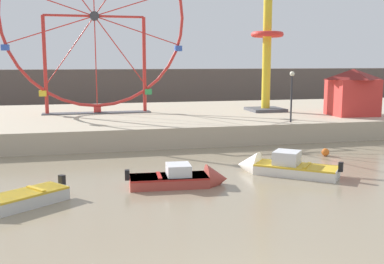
# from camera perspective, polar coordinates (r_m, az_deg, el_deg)

# --- Properties ---
(quay_promenade) EXTENTS (110.00, 18.30, 1.32)m
(quay_promenade) POSITION_cam_1_polar(r_m,az_deg,el_deg) (37.24, -8.35, 1.29)
(quay_promenade) COLOR #B7A88E
(quay_promenade) RESTS_ON ground_plane
(distant_town_skyline) EXTENTS (140.00, 3.00, 4.40)m
(distant_town_skyline) POSITION_cam_1_polar(r_m,az_deg,el_deg) (61.12, -10.46, 5.55)
(distant_town_skyline) COLOR #564C47
(distant_town_skyline) RESTS_ON ground_plane
(motorboat_faded_red) EXTENTS (4.55, 1.69, 1.41)m
(motorboat_faded_red) POSITION_cam_1_polar(r_m,az_deg,el_deg) (20.37, -0.69, -5.76)
(motorboat_faded_red) COLOR #B24238
(motorboat_faded_red) RESTS_ON ground_plane
(motorboat_pale_grey) EXTENTS (3.68, 3.24, 1.21)m
(motorboat_pale_grey) POSITION_cam_1_polar(r_m,az_deg,el_deg) (18.47, -21.20, -7.96)
(motorboat_pale_grey) COLOR silver
(motorboat_pale_grey) RESTS_ON ground_plane
(motorboat_white_red_stripe) EXTENTS (4.72, 4.22, 1.61)m
(motorboat_white_red_stripe) POSITION_cam_1_polar(r_m,az_deg,el_deg) (22.88, 10.60, -4.20)
(motorboat_white_red_stripe) COLOR silver
(motorboat_white_red_stripe) RESTS_ON ground_plane
(ferris_wheel_red_frame) EXTENTS (14.10, 1.20, 14.58)m
(ferris_wheel_red_frame) POSITION_cam_1_polar(r_m,az_deg,el_deg) (37.48, -11.92, 13.47)
(ferris_wheel_red_frame) COLOR red
(ferris_wheel_red_frame) RESTS_ON quay_promenade
(drop_tower_yellow_tower) EXTENTS (2.80, 2.80, 15.91)m
(drop_tower_yellow_tower) POSITION_cam_1_polar(r_m,az_deg,el_deg) (38.88, 9.26, 12.35)
(drop_tower_yellow_tower) COLOR gold
(drop_tower_yellow_tower) RESTS_ON quay_promenade
(carnival_booth_red_striped) EXTENTS (3.68, 3.27, 3.53)m
(carnival_booth_red_striped) POSITION_cam_1_polar(r_m,az_deg,el_deg) (37.28, 19.16, 4.76)
(carnival_booth_red_striped) COLOR red
(carnival_booth_red_striped) RESTS_ON quay_promenade
(promenade_lamp_near) EXTENTS (0.32, 0.32, 3.42)m
(promenade_lamp_near) POSITION_cam_1_polar(r_m,az_deg,el_deg) (31.85, 12.17, 5.26)
(promenade_lamp_near) COLOR #2D2D33
(promenade_lamp_near) RESTS_ON quay_promenade
(mooring_buoy_orange) EXTENTS (0.44, 0.44, 0.44)m
(mooring_buoy_orange) POSITION_cam_1_polar(r_m,az_deg,el_deg) (27.74, 16.10, -2.40)
(mooring_buoy_orange) COLOR orange
(mooring_buoy_orange) RESTS_ON ground_plane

